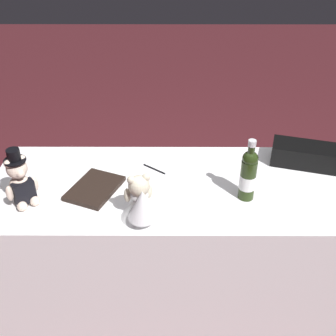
{
  "coord_description": "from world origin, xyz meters",
  "views": [
    {
      "loc": [
        -0.01,
        1.7,
        2.02
      ],
      "look_at": [
        0.0,
        0.0,
        0.9
      ],
      "focal_mm": 45.36,
      "sensor_mm": 36.0,
      "label": 1
    }
  ],
  "objects_px": {
    "teddy_bear_groom": "(21,183)",
    "teddy_bear_bride": "(141,202)",
    "gift_case_black": "(305,155)",
    "champagne_bottle": "(248,174)",
    "signing_pen": "(155,169)",
    "guestbook": "(95,188)"
  },
  "relations": [
    {
      "from": "champagne_bottle",
      "to": "signing_pen",
      "type": "relative_size",
      "value": 2.53
    },
    {
      "from": "teddy_bear_groom",
      "to": "teddy_bear_bride",
      "type": "height_order",
      "value": "teddy_bear_groom"
    },
    {
      "from": "champagne_bottle",
      "to": "gift_case_black",
      "type": "xyz_separation_m",
      "value": [
        -0.35,
        -0.29,
        -0.08
      ]
    },
    {
      "from": "champagne_bottle",
      "to": "signing_pen",
      "type": "xyz_separation_m",
      "value": [
        0.44,
        -0.23,
        -0.13
      ]
    },
    {
      "from": "teddy_bear_groom",
      "to": "champagne_bottle",
      "type": "distance_m",
      "value": 1.04
    },
    {
      "from": "gift_case_black",
      "to": "teddy_bear_bride",
      "type": "bearing_deg",
      "value": 28.38
    },
    {
      "from": "gift_case_black",
      "to": "champagne_bottle",
      "type": "bearing_deg",
      "value": 39.9
    },
    {
      "from": "teddy_bear_groom",
      "to": "guestbook",
      "type": "bearing_deg",
      "value": -162.62
    },
    {
      "from": "teddy_bear_groom",
      "to": "gift_case_black",
      "type": "bearing_deg",
      "value": -166.27
    },
    {
      "from": "teddy_bear_bride",
      "to": "gift_case_black",
      "type": "relative_size",
      "value": 0.6
    },
    {
      "from": "teddy_bear_groom",
      "to": "signing_pen",
      "type": "height_order",
      "value": "teddy_bear_groom"
    },
    {
      "from": "teddy_bear_bride",
      "to": "gift_case_black",
      "type": "bearing_deg",
      "value": -151.62
    },
    {
      "from": "teddy_bear_groom",
      "to": "champagne_bottle",
      "type": "relative_size",
      "value": 0.92
    },
    {
      "from": "signing_pen",
      "to": "guestbook",
      "type": "distance_m",
      "value": 0.34
    },
    {
      "from": "gift_case_black",
      "to": "guestbook",
      "type": "distance_m",
      "value": 1.1
    },
    {
      "from": "teddy_bear_bride",
      "to": "signing_pen",
      "type": "height_order",
      "value": "teddy_bear_bride"
    },
    {
      "from": "signing_pen",
      "to": "guestbook",
      "type": "relative_size",
      "value": 0.45
    },
    {
      "from": "signing_pen",
      "to": "gift_case_black",
      "type": "height_order",
      "value": "gift_case_black"
    },
    {
      "from": "teddy_bear_bride",
      "to": "guestbook",
      "type": "height_order",
      "value": "teddy_bear_bride"
    },
    {
      "from": "teddy_bear_groom",
      "to": "teddy_bear_bride",
      "type": "bearing_deg",
      "value": 168.24
    },
    {
      "from": "teddy_bear_groom",
      "to": "champagne_bottle",
      "type": "height_order",
      "value": "champagne_bottle"
    },
    {
      "from": "teddy_bear_groom",
      "to": "guestbook",
      "type": "distance_m",
      "value": 0.34
    }
  ]
}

